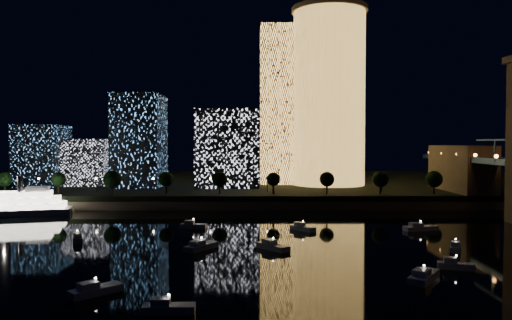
% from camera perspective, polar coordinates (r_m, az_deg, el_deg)
% --- Properties ---
extents(ground, '(520.00, 520.00, 0.00)m').
position_cam_1_polar(ground, '(101.64, 9.71, -11.76)').
color(ground, black).
rests_on(ground, ground).
extents(far_bank, '(420.00, 160.00, 5.00)m').
position_cam_1_polar(far_bank, '(258.71, 3.60, -2.80)').
color(far_bank, black).
rests_on(far_bank, ground).
extents(seawall, '(420.00, 6.00, 3.00)m').
position_cam_1_polar(seawall, '(181.47, 5.24, -5.17)').
color(seawall, '#6B5E4C').
rests_on(seawall, ground).
extents(tower_cylindrical, '(34.00, 34.00, 79.54)m').
position_cam_1_polar(tower_cylindrical, '(229.08, 8.34, 7.18)').
color(tower_cylindrical, '#F0AD4C').
rests_on(tower_cylindrical, far_bank).
extents(tower_rectangular, '(22.97, 22.97, 73.08)m').
position_cam_1_polar(tower_rectangular, '(237.95, 3.28, 6.19)').
color(tower_rectangular, '#F0AD4C').
rests_on(tower_rectangular, far_bank).
extents(midrise_blocks, '(105.99, 29.45, 39.85)m').
position_cam_1_polar(midrise_blocks, '(224.62, -12.58, 1.25)').
color(midrise_blocks, white).
rests_on(midrise_blocks, far_bank).
extents(motorboats, '(119.99, 73.25, 2.78)m').
position_cam_1_polar(motorboats, '(111.33, 6.56, -10.10)').
color(motorboats, silver).
rests_on(motorboats, ground).
extents(esplanade_trees, '(165.91, 6.69, 8.84)m').
position_cam_1_polar(esplanade_trees, '(186.10, -3.76, -2.21)').
color(esplanade_trees, black).
rests_on(esplanade_trees, far_bank).
extents(street_lamps, '(132.70, 0.70, 5.65)m').
position_cam_1_polar(street_lamps, '(192.57, -5.23, -2.51)').
color(street_lamps, black).
rests_on(street_lamps, far_bank).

